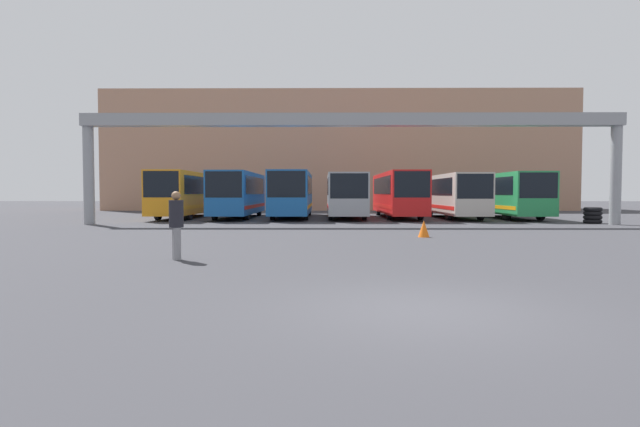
% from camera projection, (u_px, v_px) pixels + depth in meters
% --- Properties ---
extents(ground_plane, '(200.00, 200.00, 0.00)m').
position_uv_depth(ground_plane, '(423.00, 311.00, 7.73)').
color(ground_plane, '#38383D').
extents(building_backdrop, '(48.61, 12.00, 12.29)m').
position_uv_depth(building_backdrop, '(338.00, 154.00, 56.07)').
color(building_backdrop, tan).
rests_on(building_backdrop, ground).
extents(overhead_gantry, '(30.71, 0.80, 6.32)m').
position_uv_depth(overhead_gantry, '(351.00, 131.00, 28.35)').
color(overhead_gantry, gray).
rests_on(overhead_gantry, ground).
extents(bus_slot_0, '(2.43, 11.41, 3.26)m').
position_uv_depth(bus_slot_0, '(186.00, 192.00, 36.38)').
color(bus_slot_0, orange).
rests_on(bus_slot_0, ground).
extents(bus_slot_1, '(2.50, 10.89, 3.24)m').
position_uv_depth(bus_slot_1, '(239.00, 192.00, 36.09)').
color(bus_slot_1, '#1959A5').
rests_on(bus_slot_1, ground).
extents(bus_slot_2, '(2.60, 12.01, 3.27)m').
position_uv_depth(bus_slot_2, '(293.00, 192.00, 36.62)').
color(bus_slot_2, '#1959A5').
rests_on(bus_slot_2, ground).
extents(bus_slot_3, '(2.58, 10.15, 3.12)m').
position_uv_depth(bus_slot_3, '(346.00, 193.00, 35.65)').
color(bus_slot_3, '#999EA5').
rests_on(bus_slot_3, ground).
extents(bus_slot_4, '(2.43, 12.25, 3.25)m').
position_uv_depth(bus_slot_4, '(398.00, 192.00, 36.67)').
color(bus_slot_4, red).
rests_on(bus_slot_4, ground).
extents(bus_slot_5, '(2.46, 10.38, 3.09)m').
position_uv_depth(bus_slot_5, '(453.00, 193.00, 35.71)').
color(bus_slot_5, beige).
rests_on(bus_slot_5, ground).
extents(bus_slot_6, '(2.58, 10.25, 3.16)m').
position_uv_depth(bus_slot_6, '(508.00, 193.00, 35.61)').
color(bus_slot_6, '#268C4C').
rests_on(bus_slot_6, ground).
extents(pedestrian_far_center, '(0.39, 0.39, 1.87)m').
position_uv_depth(pedestrian_far_center, '(176.00, 224.00, 13.52)').
color(pedestrian_far_center, gray).
rests_on(pedestrian_far_center, ground).
extents(traffic_cone, '(0.47, 0.47, 0.69)m').
position_uv_depth(traffic_cone, '(424.00, 229.00, 20.47)').
color(traffic_cone, orange).
rests_on(traffic_cone, ground).
extents(tire_stack, '(1.04, 1.04, 0.96)m').
position_uv_depth(tire_stack, '(593.00, 215.00, 29.69)').
color(tire_stack, black).
rests_on(tire_stack, ground).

